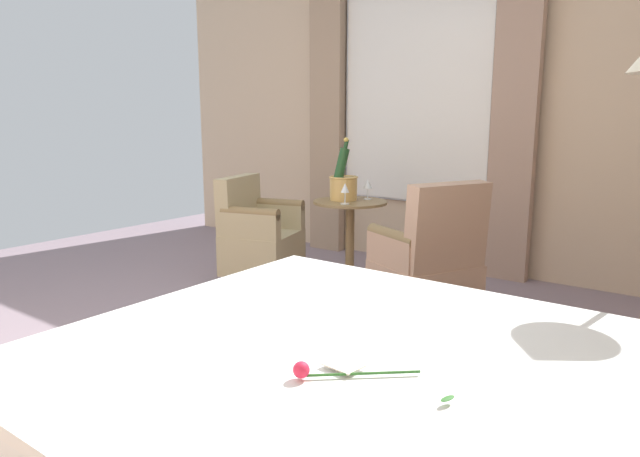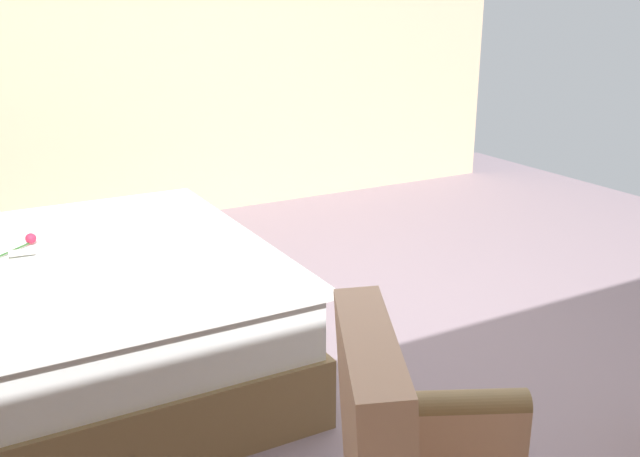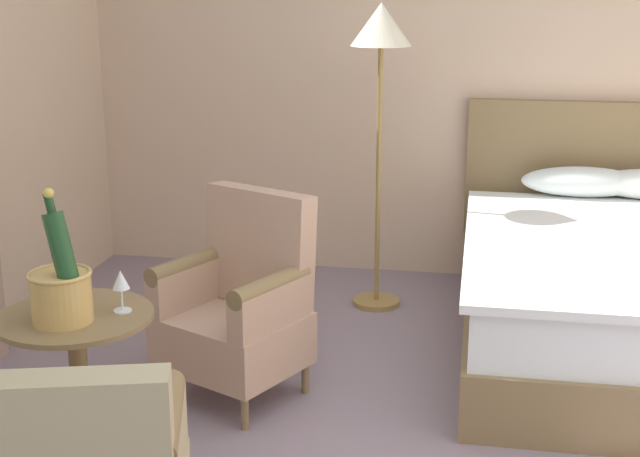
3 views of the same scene
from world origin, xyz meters
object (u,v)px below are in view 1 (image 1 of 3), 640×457
wine_glass_near_edge (368,185)px  champagne_bucket (343,184)px  armchair_facing_bed (258,236)px  side_table_round (350,237)px  armchair_by_window (430,260)px  wine_glass_near_bucket (345,189)px  bed (409,455)px

wine_glass_near_edge → champagne_bucket: bearing=-44.3°
armchair_facing_bed → champagne_bucket: bearing=119.1°
champagne_bucket → side_table_round: bearing=85.8°
wine_glass_near_edge → armchair_facing_bed: size_ratio=0.19×
champagne_bucket → armchair_by_window: champagne_bucket is taller
side_table_round → wine_glass_near_bucket: 0.43m
side_table_round → armchair_by_window: 0.95m
armchair_by_window → wine_glass_near_edge: bearing=-123.1°
wine_glass_near_bucket → armchair_facing_bed: size_ratio=0.18×
bed → armchair_by_window: size_ratio=2.37×
bed → wine_glass_near_bucket: 2.72m
champagne_bucket → wine_glass_near_edge: champagne_bucket is taller
wine_glass_near_bucket → champagne_bucket: bearing=-141.7°
side_table_round → champagne_bucket: 0.42m
bed → armchair_by_window: (-1.88, -0.85, 0.09)m
wine_glass_near_bucket → wine_glass_near_edge: bearing=178.9°
wine_glass_near_edge → armchair_by_window: (0.53, 0.81, -0.38)m
side_table_round → armchair_facing_bed: armchair_facing_bed is taller
champagne_bucket → wine_glass_near_edge: size_ratio=3.00×
side_table_round → armchair_by_window: (0.38, 0.88, 0.02)m
bed → side_table_round: size_ratio=3.24×
armchair_by_window → side_table_round: bearing=-113.4°
wine_glass_near_edge → wine_glass_near_bucket: bearing=-1.1°
champagne_bucket → wine_glass_near_edge: 0.20m
side_table_round → wine_glass_near_edge: 0.43m
bed → armchair_by_window: bed is taller
wine_glass_near_bucket → wine_glass_near_edge: 0.31m
armchair_facing_bed → wine_glass_near_bucket: bearing=102.9°
armchair_by_window → armchair_facing_bed: bearing=-91.8°
side_table_round → champagne_bucket: size_ratio=1.42×
champagne_bucket → bed: bearing=38.4°
champagne_bucket → armchair_facing_bed: 0.82m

